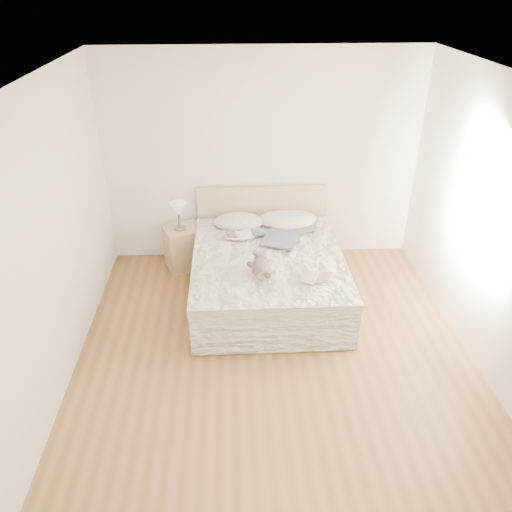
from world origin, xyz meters
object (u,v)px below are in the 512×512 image
nightstand (184,247)px  photo_book (238,235)px  table_lamp (179,211)px  bed (267,273)px  childrens_book (317,278)px  teddy_bear (261,272)px

nightstand → photo_book: (0.71, -0.38, 0.35)m
nightstand → table_lamp: size_ratio=1.57×
bed → table_lamp: size_ratio=6.02×
table_lamp → nightstand: bearing=35.9°
childrens_book → bed: bearing=150.9°
nightstand → table_lamp: table_lamp is taller
photo_book → bed: bearing=-57.4°
bed → photo_book: 0.58m
bed → nightstand: 1.27m
teddy_bear → bed: bearing=73.0°
table_lamp → teddy_bear: (0.96, -1.25, -0.17)m
nightstand → table_lamp: (-0.03, -0.02, 0.54)m
nightstand → childrens_book: 2.07m
nightstand → childrens_book: childrens_book is taller
bed → table_lamp: 1.38m
childrens_book → table_lamp: bearing=163.5°
photo_book → childrens_book: (0.80, -1.01, 0.00)m
nightstand → photo_book: photo_book is taller
nightstand → childrens_book: (1.50, -1.39, 0.35)m
table_lamp → teddy_bear: 1.58m
nightstand → childrens_book: size_ratio=1.72×
bed → nightstand: bearing=144.6°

